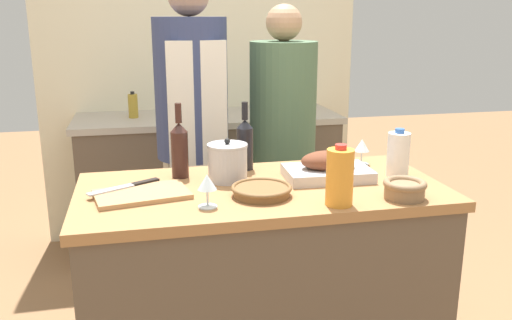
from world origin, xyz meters
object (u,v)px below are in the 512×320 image
(wine_glass_left, at_px, (207,184))
(wine_glass_right, at_px, (362,147))
(person_cook_aproned, at_px, (193,133))
(juice_jug, at_px, (340,177))
(wine_bottle_dark, at_px, (245,143))
(stock_pot, at_px, (228,162))
(wicker_basket, at_px, (261,190))
(condiment_bottle_tall, at_px, (287,102))
(person_cook_guest, at_px, (282,142))
(milk_jug, at_px, (398,154))
(knife_chef, at_px, (127,186))
(wine_bottle_green, at_px, (180,148))
(roasting_pan, at_px, (328,168))
(condiment_bottle_short, at_px, (133,106))
(cutting_board, at_px, (142,194))
(mixing_bowl, at_px, (405,188))

(wine_glass_left, height_order, wine_glass_right, wine_glass_left)
(wine_glass_left, xyz_separation_m, person_cook_aproned, (0.06, 1.01, -0.04))
(juice_jug, xyz_separation_m, wine_bottle_dark, (-0.23, 0.52, 0.01))
(stock_pot, relative_size, person_cook_aproned, 0.10)
(wicker_basket, height_order, condiment_bottle_tall, condiment_bottle_tall)
(wine_glass_right, height_order, condiment_bottle_tall, condiment_bottle_tall)
(condiment_bottle_tall, height_order, person_cook_guest, person_cook_guest)
(wine_glass_right, bearing_deg, milk_jug, -68.56)
(knife_chef, bearing_deg, juice_jug, -23.29)
(wine_glass_left, bearing_deg, person_cook_guest, 62.07)
(wine_bottle_green, height_order, wine_bottle_dark, wine_bottle_green)
(roasting_pan, height_order, person_cook_guest, person_cook_guest)
(condiment_bottle_tall, xyz_separation_m, person_cook_aproned, (-0.71, -0.68, -0.03))
(milk_jug, height_order, person_cook_guest, person_cook_guest)
(wine_bottle_green, xyz_separation_m, condiment_bottle_short, (-0.19, 1.41, -0.04))
(wine_glass_left, bearing_deg, wine_bottle_dark, 63.38)
(wine_glass_right, relative_size, knife_chef, 0.43)
(milk_jug, xyz_separation_m, person_cook_guest, (-0.27, 0.83, -0.13))
(condiment_bottle_tall, distance_m, person_cook_aproned, 0.98)
(cutting_board, distance_m, wine_bottle_dark, 0.53)
(stock_pot, bearing_deg, mixing_bowl, -31.21)
(person_cook_guest, bearing_deg, wine_glass_left, -107.68)
(juice_jug, height_order, wine_bottle_dark, wine_bottle_dark)
(person_cook_aproned, bearing_deg, stock_pot, -88.55)
(juice_jug, height_order, condiment_bottle_tall, juice_jug)
(roasting_pan, height_order, wicker_basket, roasting_pan)
(condiment_bottle_tall, bearing_deg, mixing_bowl, -91.58)
(juice_jug, xyz_separation_m, person_cook_aproned, (-0.40, 1.09, -0.05))
(mixing_bowl, bearing_deg, roasting_pan, 123.05)
(milk_jug, xyz_separation_m, person_cook_aproned, (-0.77, 0.80, -0.04))
(stock_pot, height_order, wine_bottle_dark, wine_bottle_dark)
(wine_glass_right, relative_size, person_cook_guest, 0.07)
(wicker_basket, bearing_deg, roasting_pan, 26.22)
(mixing_bowl, xyz_separation_m, condiment_bottle_short, (-0.96, 1.86, 0.04))
(wicker_basket, distance_m, knife_chef, 0.51)
(person_cook_guest, bearing_deg, roasting_pan, -81.94)
(milk_jug, bearing_deg, wine_bottle_green, 168.83)
(milk_jug, bearing_deg, cutting_board, -177.53)
(wine_bottle_green, bearing_deg, person_cook_guest, 46.98)
(wine_bottle_green, bearing_deg, juice_jug, -41.70)
(stock_pot, bearing_deg, juice_jug, -48.12)
(condiment_bottle_short, bearing_deg, knife_chef, -91.05)
(mixing_bowl, distance_m, juice_jug, 0.27)
(juice_jug, height_order, wine_glass_left, juice_jug)
(wine_glass_left, distance_m, wine_glass_right, 0.85)
(condiment_bottle_tall, bearing_deg, wine_glass_left, -114.27)
(roasting_pan, relative_size, wine_glass_left, 2.93)
(juice_jug, height_order, wine_glass_right, juice_jug)
(stock_pot, bearing_deg, wicker_basket, -67.88)
(wine_bottle_dark, bearing_deg, wine_glass_left, -116.62)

